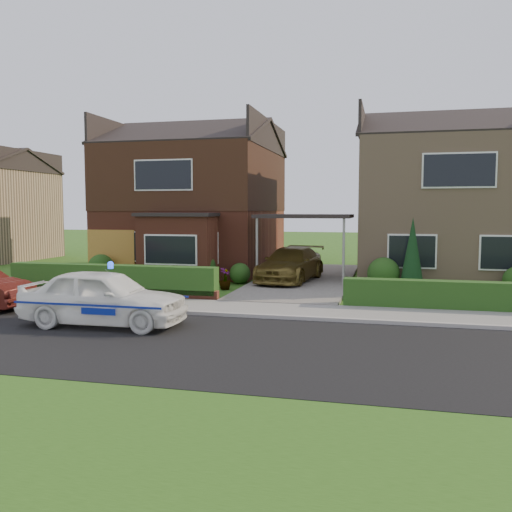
% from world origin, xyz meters
% --- Properties ---
extents(ground, '(120.00, 120.00, 0.00)m').
position_xyz_m(ground, '(0.00, 0.00, 0.00)').
color(ground, '#284D14').
rests_on(ground, ground).
extents(road, '(60.00, 6.00, 0.02)m').
position_xyz_m(road, '(0.00, 0.00, 0.00)').
color(road, black).
rests_on(road, ground).
extents(kerb, '(60.00, 0.16, 0.12)m').
position_xyz_m(kerb, '(0.00, 3.05, 0.06)').
color(kerb, '#9E9993').
rests_on(kerb, ground).
extents(sidewalk, '(60.00, 2.00, 0.10)m').
position_xyz_m(sidewalk, '(0.00, 4.10, 0.05)').
color(sidewalk, slate).
rests_on(sidewalk, ground).
extents(grass_verge, '(60.00, 4.00, 0.01)m').
position_xyz_m(grass_verge, '(0.00, -5.00, 0.00)').
color(grass_verge, '#284D14').
rests_on(grass_verge, ground).
extents(driveway, '(3.80, 12.00, 0.12)m').
position_xyz_m(driveway, '(0.00, 11.00, 0.06)').
color(driveway, '#666059').
rests_on(driveway, ground).
extents(house_left, '(7.50, 9.53, 7.25)m').
position_xyz_m(house_left, '(-5.78, 13.90, 3.81)').
color(house_left, brown).
rests_on(house_left, ground).
extents(house_right, '(7.50, 8.06, 7.25)m').
position_xyz_m(house_right, '(5.80, 13.99, 3.66)').
color(house_right, tan).
rests_on(house_right, ground).
extents(carport_link, '(3.80, 3.00, 2.77)m').
position_xyz_m(carport_link, '(0.00, 10.95, 2.66)').
color(carport_link, black).
rests_on(carport_link, ground).
extents(garage_door, '(2.20, 0.10, 2.10)m').
position_xyz_m(garage_door, '(-8.25, 9.96, 1.05)').
color(garage_door, olive).
rests_on(garage_door, ground).
extents(dwarf_wall, '(7.70, 0.25, 0.36)m').
position_xyz_m(dwarf_wall, '(-5.80, 5.30, 0.18)').
color(dwarf_wall, brown).
rests_on(dwarf_wall, ground).
extents(hedge_left, '(7.50, 0.55, 0.90)m').
position_xyz_m(hedge_left, '(-5.80, 5.45, 0.00)').
color(hedge_left, '#133D15').
rests_on(hedge_left, ground).
extents(hedge_right, '(7.50, 0.55, 0.80)m').
position_xyz_m(hedge_right, '(5.80, 5.35, 0.00)').
color(hedge_right, '#133D15').
rests_on(hedge_right, ground).
extents(shrub_left_far, '(1.08, 1.08, 1.08)m').
position_xyz_m(shrub_left_far, '(-8.50, 9.50, 0.54)').
color(shrub_left_far, '#133D15').
rests_on(shrub_left_far, ground).
extents(shrub_left_mid, '(1.32, 1.32, 1.32)m').
position_xyz_m(shrub_left_mid, '(-4.00, 9.30, 0.66)').
color(shrub_left_mid, '#133D15').
rests_on(shrub_left_mid, ground).
extents(shrub_left_near, '(0.84, 0.84, 0.84)m').
position_xyz_m(shrub_left_near, '(-2.40, 9.60, 0.42)').
color(shrub_left_near, '#133D15').
rests_on(shrub_left_near, ground).
extents(shrub_right_near, '(1.20, 1.20, 1.20)m').
position_xyz_m(shrub_right_near, '(3.20, 9.40, 0.60)').
color(shrub_right_near, '#133D15').
rests_on(shrub_right_near, ground).
extents(conifer_a, '(0.90, 0.90, 2.60)m').
position_xyz_m(conifer_a, '(4.20, 9.20, 1.30)').
color(conifer_a, black).
rests_on(conifer_a, ground).
extents(police_car, '(3.93, 4.30, 1.62)m').
position_xyz_m(police_car, '(-3.70, 1.20, 0.73)').
color(police_car, white).
rests_on(police_car, ground).
extents(driveway_car, '(2.47, 4.79, 1.33)m').
position_xyz_m(driveway_car, '(-0.44, 10.15, 0.79)').
color(driveway_car, brown).
rests_on(driveway_car, driveway).
extents(potted_plant_a, '(0.48, 0.37, 0.82)m').
position_xyz_m(potted_plant_a, '(-9.00, 7.41, 0.41)').
color(potted_plant_a, gray).
rests_on(potted_plant_a, ground).
extents(potted_plant_b, '(0.48, 0.47, 0.68)m').
position_xyz_m(potted_plant_b, '(-7.03, 6.41, 0.34)').
color(potted_plant_b, gray).
rests_on(potted_plant_b, ground).
extents(potted_plant_c, '(0.54, 0.54, 0.80)m').
position_xyz_m(potted_plant_c, '(-2.50, 7.87, 0.40)').
color(potted_plant_c, gray).
rests_on(potted_plant_c, ground).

